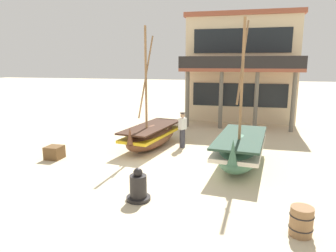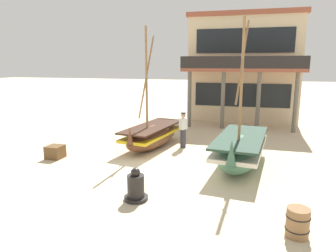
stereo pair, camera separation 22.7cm
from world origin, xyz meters
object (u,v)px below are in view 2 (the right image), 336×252
(fishing_boat_centre_large, at_px, (152,135))
(cargo_crate, at_px, (55,152))
(capstan_winch, at_px, (136,187))
(fisherman_by_hull, at_px, (183,130))
(harbor_building_main, at_px, (244,68))
(wooden_barrel, at_px, (298,223))
(fishing_boat_near_left, at_px, (240,149))

(fishing_boat_centre_large, height_order, cargo_crate, fishing_boat_centre_large)
(fishing_boat_centre_large, relative_size, capstan_winch, 5.61)
(cargo_crate, bearing_deg, fisherman_by_hull, 31.98)
(harbor_building_main, bearing_deg, fisherman_by_hull, -104.06)
(capstan_winch, distance_m, harbor_building_main, 16.05)
(wooden_barrel, relative_size, harbor_building_main, 0.09)
(fishing_boat_near_left, height_order, fisherman_by_hull, fishing_boat_near_left)
(capstan_winch, height_order, cargo_crate, capstan_winch)
(fisherman_by_hull, bearing_deg, harbor_building_main, 75.94)
(fishing_boat_near_left, relative_size, harbor_building_main, 0.67)
(capstan_winch, bearing_deg, wooden_barrel, -11.30)
(fishing_boat_centre_large, xyz_separation_m, wooden_barrel, (5.61, -6.42, -0.24))
(fishing_boat_near_left, xyz_separation_m, wooden_barrel, (1.48, -4.76, -0.32))
(fishing_boat_centre_large, height_order, wooden_barrel, fishing_boat_centre_large)
(fisherman_by_hull, distance_m, capstan_winch, 5.93)
(fisherman_by_hull, relative_size, capstan_winch, 1.71)
(fishing_boat_near_left, bearing_deg, fisherman_by_hull, 143.38)
(fishing_boat_near_left, height_order, capstan_winch, fishing_boat_near_left)
(capstan_winch, relative_size, harbor_building_main, 0.12)
(fisherman_by_hull, distance_m, wooden_barrel, 7.98)
(fishing_boat_near_left, height_order, cargo_crate, fishing_boat_near_left)
(harbor_building_main, bearing_deg, capstan_winch, -99.25)
(wooden_barrel, xyz_separation_m, harbor_building_main, (-1.79, 16.38, 3.24))
(fishing_boat_near_left, height_order, harbor_building_main, harbor_building_main)
(fishing_boat_centre_large, bearing_deg, wooden_barrel, -48.86)
(fisherman_by_hull, height_order, harbor_building_main, harbor_building_main)
(wooden_barrel, xyz_separation_m, cargo_crate, (-9.05, 3.73, -0.08))
(capstan_winch, bearing_deg, fishing_boat_centre_large, 103.11)
(fisherman_by_hull, relative_size, wooden_barrel, 2.41)
(fishing_boat_near_left, xyz_separation_m, capstan_winch, (-2.83, -3.89, -0.28))
(fishing_boat_near_left, relative_size, capstan_winch, 5.61)
(fishing_boat_near_left, distance_m, harbor_building_main, 11.99)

